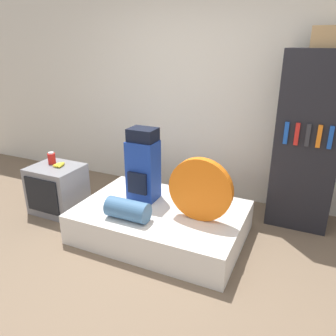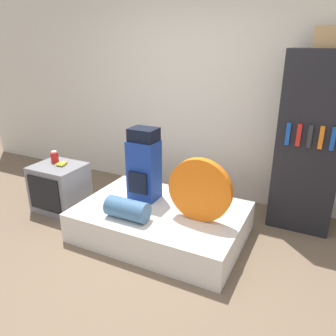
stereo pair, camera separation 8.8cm
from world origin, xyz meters
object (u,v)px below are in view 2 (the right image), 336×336
canister (55,157)px  cardboard_box (331,37)px  sleeping_roll (127,209)px  bookshelf (310,144)px  backpack (144,165)px  tent_bag (200,190)px  television (60,187)px

canister → cardboard_box: (2.74, 0.87, 1.32)m
sleeping_roll → bookshelf: (1.45, 1.23, 0.51)m
backpack → tent_bag: bearing=-14.2°
tent_bag → canister: 1.88m
cardboard_box → television: bearing=-160.5°
canister → cardboard_box: cardboard_box is taller
backpack → bookshelf: size_ratio=0.42×
television → cardboard_box: size_ratio=1.84×
canister → bookshelf: (2.70, 0.85, 0.30)m
backpack → tent_bag: (0.70, -0.18, -0.07)m
sleeping_roll → backpack: bearing=100.0°
bookshelf → canister: bearing=-162.6°
sleeping_roll → television: bearing=165.2°
backpack → sleeping_roll: 0.55m
bookshelf → tent_bag: bearing=-131.4°
canister → bookshelf: size_ratio=0.08×
tent_bag → bookshelf: size_ratio=0.33×
sleeping_roll → canister: (-1.26, 0.38, 0.21)m
television → bookshelf: bearing=19.4°
backpack → canister: 1.18m
television → bookshelf: 2.84m
television → cardboard_box: 3.26m
television → tent_bag: bearing=-0.6°
bookshelf → sleeping_roll: bearing=-139.7°
canister → sleeping_roll: bearing=-16.7°
television → cardboard_box: cardboard_box is taller
tent_bag → sleeping_roll: 0.71m
tent_bag → sleeping_roll: (-0.62, -0.29, -0.21)m
television → canister: size_ratio=4.06×
tent_bag → canister: size_ratio=4.39×
canister → cardboard_box: size_ratio=0.45×
backpack → canister: bearing=-175.7°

